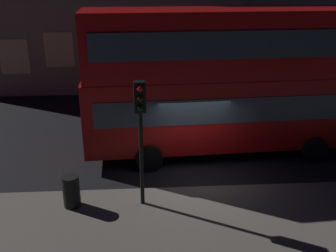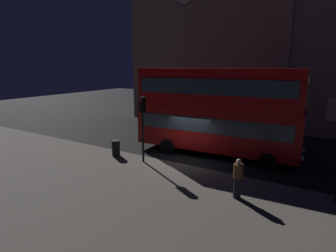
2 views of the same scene
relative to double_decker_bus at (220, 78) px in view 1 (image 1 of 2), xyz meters
The scene contains 4 objects.
ground_plane 3.79m from the double_decker_bus, 118.40° to the right, with size 80.00×80.00×0.00m, color black.
double_decker_bus is the anchor object (origin of this frame).
traffic_light_near_kerb 4.69m from the double_decker_bus, 128.51° to the right, with size 0.34×0.37×3.76m.
litter_bin 6.63m from the double_decker_bus, 143.79° to the right, with size 0.50×0.50×0.98m, color black.
Camera 1 is at (-1.69, -11.43, 6.50)m, focal length 40.80 mm.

